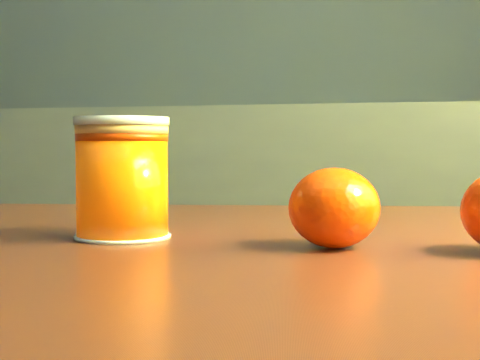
# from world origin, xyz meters

# --- Properties ---
(kitchen_counter) EXTENTS (3.15, 0.60, 0.90)m
(kitchen_counter) POSITION_xyz_m (0.00, 1.45, 0.45)
(kitchen_counter) COLOR #525458
(kitchen_counter) RESTS_ON ground
(juice_glass) EXTENTS (0.08, 0.08, 0.10)m
(juice_glass) POSITION_xyz_m (0.85, 0.00, 0.77)
(juice_glass) COLOR #FF5D05
(juice_glass) RESTS_ON table
(orange_front) EXTENTS (0.07, 0.07, 0.06)m
(orange_front) POSITION_xyz_m (1.03, -0.01, 0.75)
(orange_front) COLOR #FF4105
(orange_front) RESTS_ON table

